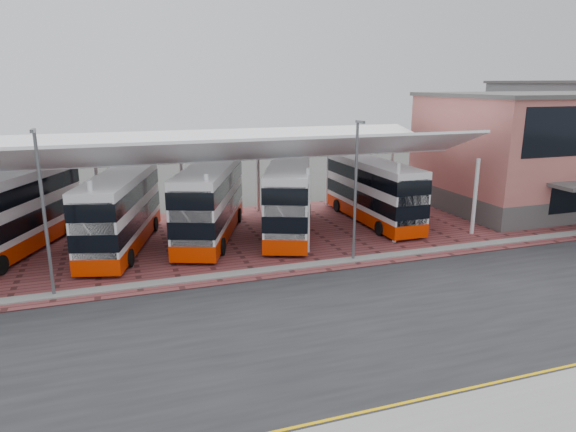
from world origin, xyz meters
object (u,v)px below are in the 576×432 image
(bus_4, at_px, (289,198))
(bus_1, at_px, (13,213))
(terminal, at_px, (545,150))
(bus_3, at_px, (210,202))
(bus_2, at_px, (121,212))
(bus_5, at_px, (373,192))

(bus_4, bearing_deg, bus_1, -162.34)
(terminal, height_order, bus_3, terminal)
(bus_3, distance_m, bus_4, 5.33)
(terminal, distance_m, bus_2, 33.68)
(terminal, xyz_separation_m, bus_5, (-15.93, -0.32, -2.36))
(bus_2, distance_m, bus_3, 5.67)
(terminal, height_order, bus_1, terminal)
(bus_3, xyz_separation_m, bus_4, (5.31, -0.51, -0.01))
(bus_1, bearing_deg, terminal, 22.62)
(terminal, bearing_deg, bus_3, -179.17)
(bus_3, relative_size, bus_5, 1.08)
(bus_1, bearing_deg, bus_4, 19.04)
(bus_2, bearing_deg, bus_3, 20.65)
(bus_3, distance_m, bus_5, 12.01)
(bus_1, distance_m, bus_5, 23.78)
(bus_4, relative_size, bus_5, 1.07)
(terminal, bearing_deg, bus_2, -178.48)
(terminal, relative_size, bus_3, 1.56)
(bus_1, distance_m, bus_3, 11.78)
(bus_1, relative_size, bus_2, 1.04)
(bus_2, xyz_separation_m, bus_3, (5.65, 0.48, 0.09))
(terminal, bearing_deg, bus_1, 179.61)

